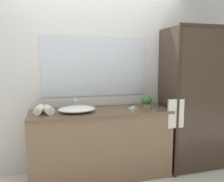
{
  "coord_description": "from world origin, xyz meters",
  "views": [
    {
      "loc": [
        -0.62,
        -2.88,
        1.55
      ],
      "look_at": [
        0.15,
        0.0,
        1.15
      ],
      "focal_mm": 37.35,
      "sensor_mm": 36.0,
      "label": 1
    }
  ],
  "objects_px": {
    "rolled_towel_middle": "(48,110)",
    "soap_dish": "(133,108)",
    "amenity_bottle_lotion": "(157,104)",
    "potted_plant": "(147,101)",
    "sink_basin": "(77,109)",
    "rolled_towel_near_edge": "(39,110)",
    "faucet": "(75,105)",
    "amenity_bottle_conditioner": "(133,108)",
    "amenity_bottle_shampoo": "(149,107)"
  },
  "relations": [
    {
      "from": "sink_basin",
      "to": "rolled_towel_near_edge",
      "type": "relative_size",
      "value": 1.96
    },
    {
      "from": "rolled_towel_near_edge",
      "to": "rolled_towel_middle",
      "type": "height_order",
      "value": "rolled_towel_middle"
    },
    {
      "from": "sink_basin",
      "to": "soap_dish",
      "type": "relative_size",
      "value": 4.68
    },
    {
      "from": "sink_basin",
      "to": "rolled_towel_near_edge",
      "type": "xyz_separation_m",
      "value": [
        -0.45,
        0.04,
        0.01
      ]
    },
    {
      "from": "faucet",
      "to": "amenity_bottle_lotion",
      "type": "distance_m",
      "value": 1.12
    },
    {
      "from": "faucet",
      "to": "rolled_towel_middle",
      "type": "bearing_deg",
      "value": -148.24
    },
    {
      "from": "rolled_towel_middle",
      "to": "potted_plant",
      "type": "bearing_deg",
      "value": 2.63
    },
    {
      "from": "faucet",
      "to": "amenity_bottle_conditioner",
      "type": "height_order",
      "value": "faucet"
    },
    {
      "from": "rolled_towel_middle",
      "to": "amenity_bottle_lotion",
      "type": "bearing_deg",
      "value": 1.55
    },
    {
      "from": "sink_basin",
      "to": "amenity_bottle_shampoo",
      "type": "bearing_deg",
      "value": -8.86
    },
    {
      "from": "sink_basin",
      "to": "potted_plant",
      "type": "bearing_deg",
      "value": 2.39
    },
    {
      "from": "soap_dish",
      "to": "amenity_bottle_lotion",
      "type": "relative_size",
      "value": 1.01
    },
    {
      "from": "faucet",
      "to": "amenity_bottle_lotion",
      "type": "bearing_deg",
      "value": -8.9
    },
    {
      "from": "faucet",
      "to": "soap_dish",
      "type": "bearing_deg",
      "value": -15.11
    },
    {
      "from": "amenity_bottle_conditioner",
      "to": "rolled_towel_near_edge",
      "type": "height_order",
      "value": "rolled_towel_near_edge"
    },
    {
      "from": "amenity_bottle_conditioner",
      "to": "rolled_towel_near_edge",
      "type": "xyz_separation_m",
      "value": [
        -1.15,
        0.16,
        0.01
      ]
    },
    {
      "from": "sink_basin",
      "to": "potted_plant",
      "type": "xyz_separation_m",
      "value": [
        0.95,
        0.04,
        0.06
      ]
    },
    {
      "from": "amenity_bottle_lotion",
      "to": "amenity_bottle_conditioner",
      "type": "xyz_separation_m",
      "value": [
        -0.42,
        -0.15,
        -0.01
      ]
    },
    {
      "from": "potted_plant",
      "to": "rolled_towel_middle",
      "type": "height_order",
      "value": "potted_plant"
    },
    {
      "from": "potted_plant",
      "to": "amenity_bottle_conditioner",
      "type": "xyz_separation_m",
      "value": [
        -0.26,
        -0.17,
        -0.06
      ]
    },
    {
      "from": "potted_plant",
      "to": "amenity_bottle_lotion",
      "type": "height_order",
      "value": "potted_plant"
    },
    {
      "from": "soap_dish",
      "to": "amenity_bottle_conditioner",
      "type": "distance_m",
      "value": 0.13
    },
    {
      "from": "soap_dish",
      "to": "amenity_bottle_conditioner",
      "type": "height_order",
      "value": "amenity_bottle_conditioner"
    },
    {
      "from": "amenity_bottle_shampoo",
      "to": "rolled_towel_near_edge",
      "type": "xyz_separation_m",
      "value": [
        -1.37,
        0.18,
        0.01
      ]
    },
    {
      "from": "sink_basin",
      "to": "potted_plant",
      "type": "height_order",
      "value": "potted_plant"
    },
    {
      "from": "amenity_bottle_shampoo",
      "to": "amenity_bottle_conditioner",
      "type": "height_order",
      "value": "amenity_bottle_shampoo"
    },
    {
      "from": "sink_basin",
      "to": "amenity_bottle_conditioner",
      "type": "bearing_deg",
      "value": -10.33
    },
    {
      "from": "potted_plant",
      "to": "rolled_towel_middle",
      "type": "xyz_separation_m",
      "value": [
        -1.3,
        -0.06,
        -0.04
      ]
    },
    {
      "from": "amenity_bottle_conditioner",
      "to": "amenity_bottle_lotion",
      "type": "bearing_deg",
      "value": 19.3
    },
    {
      "from": "sink_basin",
      "to": "soap_dish",
      "type": "bearing_deg",
      "value": -0.5
    },
    {
      "from": "rolled_towel_middle",
      "to": "faucet",
      "type": "bearing_deg",
      "value": 31.76
    },
    {
      "from": "soap_dish",
      "to": "rolled_towel_middle",
      "type": "xyz_separation_m",
      "value": [
        -1.08,
        -0.01,
        0.04
      ]
    },
    {
      "from": "potted_plant",
      "to": "soap_dish",
      "type": "bearing_deg",
      "value": -167.92
    },
    {
      "from": "potted_plant",
      "to": "rolled_towel_middle",
      "type": "distance_m",
      "value": 1.3
    },
    {
      "from": "potted_plant",
      "to": "amenity_bottle_shampoo",
      "type": "relative_size",
      "value": 1.97
    },
    {
      "from": "amenity_bottle_conditioner",
      "to": "rolled_towel_near_edge",
      "type": "bearing_deg",
      "value": 171.84
    },
    {
      "from": "sink_basin",
      "to": "rolled_towel_near_edge",
      "type": "distance_m",
      "value": 0.46
    },
    {
      "from": "amenity_bottle_lotion",
      "to": "rolled_towel_middle",
      "type": "relative_size",
      "value": 0.51
    },
    {
      "from": "faucet",
      "to": "rolled_towel_middle",
      "type": "relative_size",
      "value": 0.88
    },
    {
      "from": "soap_dish",
      "to": "amenity_bottle_shampoo",
      "type": "bearing_deg",
      "value": -37.24
    },
    {
      "from": "sink_basin",
      "to": "amenity_bottle_conditioner",
      "type": "distance_m",
      "value": 0.7
    },
    {
      "from": "soap_dish",
      "to": "rolled_towel_middle",
      "type": "bearing_deg",
      "value": -179.29
    },
    {
      "from": "sink_basin",
      "to": "faucet",
      "type": "height_order",
      "value": "faucet"
    },
    {
      "from": "faucet",
      "to": "rolled_towel_near_edge",
      "type": "bearing_deg",
      "value": -161.17
    },
    {
      "from": "rolled_towel_middle",
      "to": "soap_dish",
      "type": "bearing_deg",
      "value": 0.71
    },
    {
      "from": "faucet",
      "to": "potted_plant",
      "type": "relative_size",
      "value": 1.04
    },
    {
      "from": "faucet",
      "to": "soap_dish",
      "type": "distance_m",
      "value": 0.77
    },
    {
      "from": "amenity_bottle_conditioner",
      "to": "potted_plant",
      "type": "bearing_deg",
      "value": 32.35
    },
    {
      "from": "sink_basin",
      "to": "rolled_towel_middle",
      "type": "height_order",
      "value": "rolled_towel_middle"
    },
    {
      "from": "potted_plant",
      "to": "soap_dish",
      "type": "xyz_separation_m",
      "value": [
        -0.22,
        -0.05,
        -0.08
      ]
    }
  ]
}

